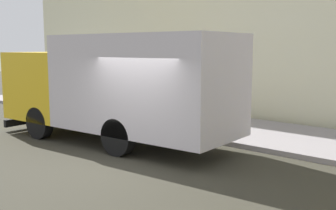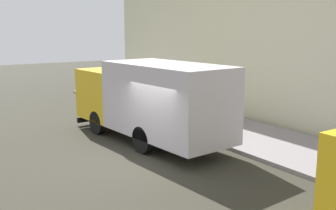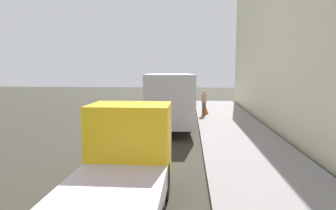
% 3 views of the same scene
% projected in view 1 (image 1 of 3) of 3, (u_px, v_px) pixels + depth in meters
% --- Properties ---
extents(ground, '(80.00, 80.00, 0.00)m').
position_uv_depth(ground, '(130.00, 163.00, 9.72)').
color(ground, '#323026').
extents(sidewalk, '(3.77, 30.00, 0.14)m').
position_uv_depth(sidewalk, '(240.00, 130.00, 13.32)').
color(sidewalk, gray).
rests_on(sidewalk, ground).
extents(large_utility_truck, '(3.01, 7.84, 3.08)m').
position_uv_depth(large_utility_truck, '(116.00, 85.00, 11.69)').
color(large_utility_truck, yellow).
rests_on(large_utility_truck, ground).
extents(pedestrian_walking, '(0.48, 0.48, 1.74)m').
position_uv_depth(pedestrian_walking, '(100.00, 92.00, 15.70)').
color(pedestrian_walking, '#594E48').
rests_on(pedestrian_walking, sidewalk).
extents(traffic_cone_orange, '(0.40, 0.40, 0.57)m').
position_uv_depth(traffic_cone_orange, '(95.00, 106.00, 16.26)').
color(traffic_cone_orange, orange).
rests_on(traffic_cone_orange, sidewalk).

